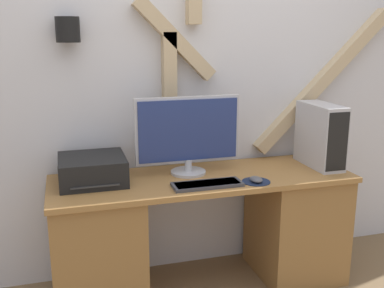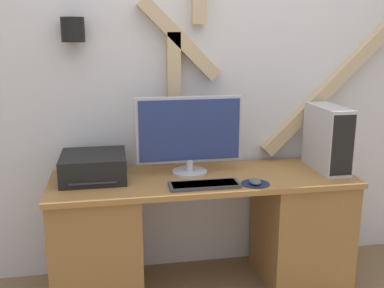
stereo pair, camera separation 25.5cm
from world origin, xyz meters
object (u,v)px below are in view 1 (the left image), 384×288
object	(u,v)px
mouse	(256,179)
computer_tower	(321,135)
monitor	(188,133)
keyboard	(207,184)
printer	(92,170)

from	to	relation	value
mouse	computer_tower	xyz separation A→B (m)	(0.52, 0.20, 0.18)
monitor	computer_tower	distance (m)	0.84
monitor	keyboard	bearing A→B (deg)	-81.41
computer_tower	printer	xyz separation A→B (m)	(-1.39, 0.07, -0.12)
monitor	printer	distance (m)	0.58
keyboard	printer	xyz separation A→B (m)	(-0.59, 0.25, 0.06)
monitor	mouse	size ratio (longest dim) A/B	6.60
monitor	keyboard	xyz separation A→B (m)	(0.04, -0.25, -0.24)
mouse	computer_tower	world-z (taller)	computer_tower
computer_tower	keyboard	bearing A→B (deg)	-167.59
monitor	mouse	bearing A→B (deg)	-40.54
mouse	printer	distance (m)	0.92
monitor	computer_tower	world-z (taller)	monitor
keyboard	mouse	distance (m)	0.28
mouse	computer_tower	bearing A→B (deg)	20.76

